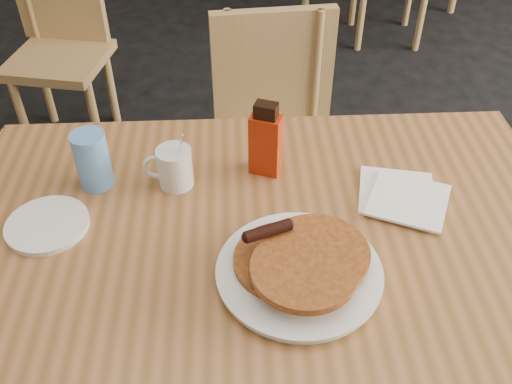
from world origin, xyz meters
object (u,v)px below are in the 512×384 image
at_px(main_table, 267,250).
at_px(pancake_plate, 300,267).
at_px(syrup_bottle, 266,141).
at_px(blue_tumbler, 92,160).
at_px(coffee_mug, 174,167).
at_px(chair_main_far, 272,125).
at_px(chair_wall_extra, 59,31).

height_order(main_table, pancake_plate, pancake_plate).
height_order(syrup_bottle, blue_tumbler, syrup_bottle).
bearing_deg(pancake_plate, coffee_mug, 134.96).
bearing_deg(chair_main_far, pancake_plate, -96.20).
distance_m(chair_wall_extra, blue_tumbler, 1.42).
bearing_deg(pancake_plate, chair_main_far, 92.78).
distance_m(chair_wall_extra, pancake_plate, 1.82).
bearing_deg(syrup_bottle, chair_wall_extra, 141.68).
xyz_separation_m(main_table, chair_main_far, (0.02, 0.74, -0.20)).
height_order(chair_main_far, blue_tumbler, blue_tumbler).
height_order(chair_wall_extra, pancake_plate, pancake_plate).
xyz_separation_m(chair_wall_extra, syrup_bottle, (0.86, -1.24, 0.34)).
bearing_deg(main_table, coffee_mug, 141.99).
bearing_deg(pancake_plate, chair_wall_extra, 121.05).
bearing_deg(pancake_plate, blue_tumbler, 149.07).
xyz_separation_m(chair_main_far, pancake_plate, (0.04, -0.84, 0.27)).
bearing_deg(blue_tumbler, syrup_bottle, 7.91).
relative_size(coffee_mug, syrup_bottle, 0.81).
xyz_separation_m(chair_main_far, syrup_bottle, (-0.02, -0.53, 0.32)).
distance_m(main_table, syrup_bottle, 0.24).
distance_m(pancake_plate, syrup_bottle, 0.32).
relative_size(chair_main_far, syrup_bottle, 4.95).
height_order(coffee_mug, blue_tumbler, coffee_mug).
relative_size(chair_main_far, pancake_plate, 2.84).
bearing_deg(chair_wall_extra, chair_main_far, -29.98).
bearing_deg(chair_wall_extra, blue_tumbler, -60.25).
height_order(main_table, chair_wall_extra, chair_wall_extra).
relative_size(chair_main_far, coffee_mug, 6.13).
bearing_deg(syrup_bottle, blue_tumbler, -155.38).
xyz_separation_m(coffee_mug, syrup_bottle, (0.19, 0.05, 0.03)).
bearing_deg(syrup_bottle, chair_main_far, 104.29).
bearing_deg(chair_main_far, syrup_bottle, -101.39).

